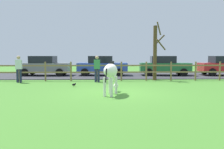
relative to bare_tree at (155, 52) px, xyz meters
The scene contains 11 objects.
ground_plane 6.24m from the bare_tree, 118.01° to the right, with size 60.00×60.00×0.00m, color #47842D.
parking_asphalt 5.27m from the bare_tree, 124.51° to the left, with size 28.00×7.40×0.05m, color #38383D.
paddock_fence 3.34m from the bare_tree, behind, with size 21.48×0.11×1.25m.
bare_tree is the anchor object (origin of this frame).
zebra 6.66m from the bare_tree, 118.58° to the right, with size 0.84×1.89×1.41m.
crow_on_grass 6.22m from the bare_tree, 147.38° to the right, with size 0.21×0.10×0.20m.
parked_car_grey 8.98m from the bare_tree, 156.52° to the left, with size 4.09×2.06×1.56m.
parked_car_blue 5.13m from the bare_tree, 134.96° to the left, with size 4.10×2.08×1.56m.
parked_car_green 3.83m from the bare_tree, 66.29° to the left, with size 4.14×2.17×1.56m.
visitor_left_of_tree 8.74m from the bare_tree, behind, with size 0.37×0.24×1.64m.
visitor_right_of_tree 4.11m from the bare_tree, 164.77° to the right, with size 0.39×0.27×1.64m.
Camera 1 is at (-0.70, -10.38, 1.65)m, focal length 37.88 mm.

